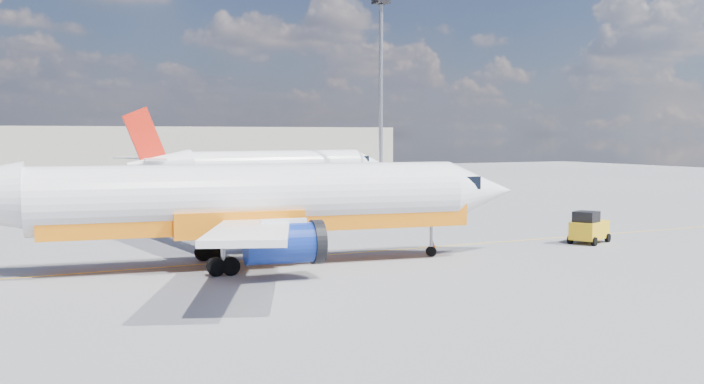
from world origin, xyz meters
name	(u,v)px	position (x,y,z in m)	size (l,w,h in m)	color
ground	(363,262)	(0.00, 0.00, 0.00)	(240.00, 240.00, 0.00)	slate
taxi_line	(340,254)	(0.00, 3.00, 0.01)	(70.00, 0.15, 0.01)	yellow
terminal_main	(155,155)	(5.00, 75.00, 4.00)	(70.00, 14.00, 8.00)	#A7A190
main_jet	(234,202)	(-6.81, 1.51, 3.43)	(34.02, 26.58, 10.29)	white
second_jet	(269,167)	(11.51, 45.72, 3.26)	(32.29, 25.26, 9.77)	white
gse_tug	(589,228)	(16.22, 0.09, 0.98)	(3.30, 2.80, 2.07)	black
traffic_cone	(433,246)	(5.47, 1.57, 0.31)	(0.45, 0.45, 0.64)	white
floodlight_mast	(381,78)	(23.55, 41.57, 13.34)	(1.62, 1.62, 22.26)	#94949B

